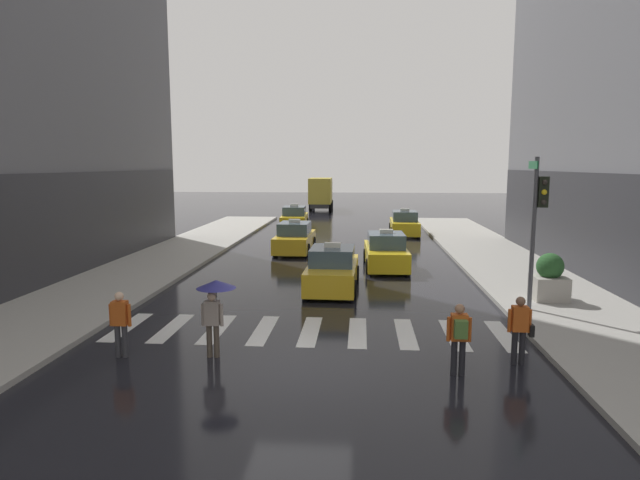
% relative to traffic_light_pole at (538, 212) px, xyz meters
% --- Properties ---
extents(ground_plane, '(160.00, 160.00, 0.00)m').
position_rel_traffic_light_pole_xyz_m(ground_plane, '(-6.87, -5.32, -3.26)').
color(ground_plane, black).
extents(crosswalk_markings, '(11.30, 2.80, 0.01)m').
position_rel_traffic_light_pole_xyz_m(crosswalk_markings, '(-6.87, -2.32, -3.25)').
color(crosswalk_markings, silver).
rests_on(crosswalk_markings, ground).
extents(traffic_light_pole, '(0.44, 0.84, 4.80)m').
position_rel_traffic_light_pole_xyz_m(traffic_light_pole, '(0.00, 0.00, 0.00)').
color(traffic_light_pole, '#47474C').
rests_on(traffic_light_pole, curb_right).
extents(taxi_lead, '(2.01, 4.58, 1.80)m').
position_rel_traffic_light_pole_xyz_m(taxi_lead, '(-6.52, 2.98, -2.53)').
color(taxi_lead, gold).
rests_on(taxi_lead, ground).
extents(taxi_second, '(2.04, 4.59, 1.80)m').
position_rel_traffic_light_pole_xyz_m(taxi_second, '(-4.31, 7.39, -2.53)').
color(taxi_second, yellow).
rests_on(taxi_second, ground).
extents(taxi_third, '(2.00, 4.57, 1.80)m').
position_rel_traffic_light_pole_xyz_m(taxi_third, '(-9.04, 11.60, -2.53)').
color(taxi_third, gold).
rests_on(taxi_third, ground).
extents(taxi_fourth, '(1.98, 4.56, 1.80)m').
position_rel_traffic_light_pole_xyz_m(taxi_fourth, '(-2.54, 19.33, -2.53)').
color(taxi_fourth, yellow).
rests_on(taxi_fourth, ground).
extents(taxi_fifth, '(2.08, 4.61, 1.80)m').
position_rel_traffic_light_pole_xyz_m(taxi_fifth, '(-10.45, 22.72, -2.53)').
color(taxi_fifth, yellow).
rests_on(taxi_fifth, ground).
extents(box_truck, '(2.40, 7.58, 3.35)m').
position_rel_traffic_light_pole_xyz_m(box_truck, '(-9.63, 38.56, -1.41)').
color(box_truck, '#2D2D2D').
rests_on(box_truck, ground).
extents(pedestrian_with_umbrella, '(0.96, 0.96, 1.94)m').
position_rel_traffic_light_pole_xyz_m(pedestrian_with_umbrella, '(-8.99, -4.56, -1.74)').
color(pedestrian_with_umbrella, '#473D33').
rests_on(pedestrian_with_umbrella, ground).
extents(pedestrian_with_backpack, '(0.55, 0.43, 1.65)m').
position_rel_traffic_light_pole_xyz_m(pedestrian_with_backpack, '(-3.25, -5.32, -2.29)').
color(pedestrian_with_backpack, black).
rests_on(pedestrian_with_backpack, ground).
extents(pedestrian_with_handbag, '(0.60, 0.24, 1.65)m').
position_rel_traffic_light_pole_xyz_m(pedestrian_with_handbag, '(-1.69, -4.49, -2.32)').
color(pedestrian_with_handbag, black).
rests_on(pedestrian_with_handbag, ground).
extents(pedestrian_plain_coat, '(0.55, 0.24, 1.65)m').
position_rel_traffic_light_pole_xyz_m(pedestrian_plain_coat, '(-11.30, -4.75, -2.32)').
color(pedestrian_plain_coat, '#333338').
rests_on(pedestrian_plain_coat, ground).
extents(planter_near_corner, '(1.10, 1.10, 1.60)m').
position_rel_traffic_light_pole_xyz_m(planter_near_corner, '(0.95, 1.36, -2.38)').
color(planter_near_corner, '#A8A399').
rests_on(planter_near_corner, curb_right).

